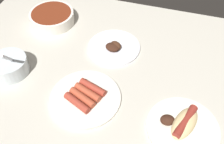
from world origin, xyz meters
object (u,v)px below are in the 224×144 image
bowl_coleslaw (9,65)px  plate_sausages (85,97)px  plate_grilled_meat (114,47)px  plate_hotdog_assembled (183,125)px  bowl_chili (52,17)px

bowl_coleslaw → plate_sausages: bearing=-7.1°
plate_grilled_meat → plate_hotdog_assembled: bearing=-43.0°
plate_hotdog_assembled → plate_grilled_meat: bearing=137.0°
plate_grilled_meat → plate_hotdog_assembled: size_ratio=0.93×
plate_hotdog_assembled → bowl_chili: size_ratio=1.18×
bowl_chili → plate_sausages: size_ratio=0.79×
plate_grilled_meat → bowl_coleslaw: bearing=-145.5°
bowl_coleslaw → bowl_chili: (2.09, 30.51, -0.53)cm
plate_hotdog_assembled → plate_sausages: 31.96cm
plate_grilled_meat → bowl_chili: 31.26cm
plate_grilled_meat → bowl_chili: (-30.05, 8.42, 1.89)cm
plate_hotdog_assembled → plate_sausages: bearing=176.5°
bowl_coleslaw → plate_sausages: bowl_coleslaw is taller
bowl_coleslaw → bowl_chili: bearing=86.1°
bowl_coleslaw → plate_hotdog_assembled: size_ratio=0.70×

